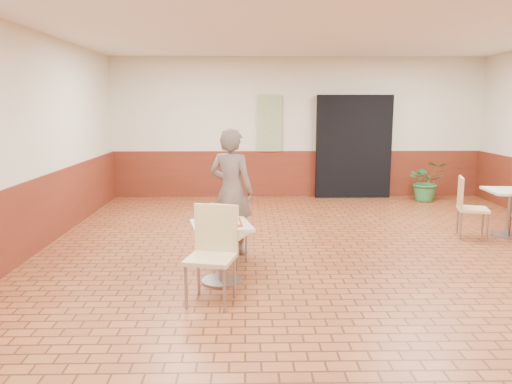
{
  "coord_description": "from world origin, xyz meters",
  "views": [
    {
      "loc": [
        -1.11,
        -5.81,
        1.99
      ],
      "look_at": [
        -0.99,
        0.12,
        0.95
      ],
      "focal_mm": 35.0,
      "sensor_mm": 36.0,
      "label": 1
    }
  ],
  "objects_px": {
    "potted_plant": "(426,181)",
    "main_table": "(221,243)",
    "chair_main_back": "(228,231)",
    "ring_donut": "(212,218)",
    "serving_tray": "(221,223)",
    "second_table": "(510,205)",
    "chair_main_front": "(213,249)",
    "paper_cup": "(233,216)",
    "customer": "(231,191)",
    "long_john_donut": "(227,220)",
    "chair_second_left": "(468,204)"
  },
  "relations": [
    {
      "from": "chair_main_back",
      "to": "main_table",
      "type": "bearing_deg",
      "value": 106.01
    },
    {
      "from": "long_john_donut",
      "to": "second_table",
      "type": "bearing_deg",
      "value": 24.62
    },
    {
      "from": "potted_plant",
      "to": "customer",
      "type": "bearing_deg",
      "value": -137.56
    },
    {
      "from": "chair_main_back",
      "to": "long_john_donut",
      "type": "relative_size",
      "value": 4.95
    },
    {
      "from": "chair_main_front",
      "to": "paper_cup",
      "type": "height_order",
      "value": "chair_main_front"
    },
    {
      "from": "long_john_donut",
      "to": "serving_tray",
      "type": "bearing_deg",
      "value": 169.71
    },
    {
      "from": "ring_donut",
      "to": "paper_cup",
      "type": "xyz_separation_m",
      "value": [
        0.24,
        -0.02,
        0.03
      ]
    },
    {
      "from": "main_table",
      "to": "serving_tray",
      "type": "xyz_separation_m",
      "value": [
        0.0,
        0.0,
        0.23
      ]
    },
    {
      "from": "ring_donut",
      "to": "potted_plant",
      "type": "height_order",
      "value": "potted_plant"
    },
    {
      "from": "chair_main_back",
      "to": "long_john_donut",
      "type": "xyz_separation_m",
      "value": [
        0.02,
        -0.58,
        0.28
      ]
    },
    {
      "from": "main_table",
      "to": "chair_main_back",
      "type": "height_order",
      "value": "chair_main_back"
    },
    {
      "from": "main_table",
      "to": "long_john_donut",
      "type": "xyz_separation_m",
      "value": [
        0.07,
        -0.01,
        0.27
      ]
    },
    {
      "from": "long_john_donut",
      "to": "paper_cup",
      "type": "distance_m",
      "value": 0.1
    },
    {
      "from": "customer",
      "to": "ring_donut",
      "type": "height_order",
      "value": "customer"
    },
    {
      "from": "serving_tray",
      "to": "ring_donut",
      "type": "bearing_deg",
      "value": 143.59
    },
    {
      "from": "long_john_donut",
      "to": "potted_plant",
      "type": "distance_m",
      "value": 6.23
    },
    {
      "from": "customer",
      "to": "ring_donut",
      "type": "bearing_deg",
      "value": 104.19
    },
    {
      "from": "potted_plant",
      "to": "long_john_donut",
      "type": "bearing_deg",
      "value": -129.68
    },
    {
      "from": "serving_tray",
      "to": "chair_second_left",
      "type": "distance_m",
      "value": 4.09
    },
    {
      "from": "chair_second_left",
      "to": "potted_plant",
      "type": "bearing_deg",
      "value": 7.89
    },
    {
      "from": "customer",
      "to": "potted_plant",
      "type": "bearing_deg",
      "value": -113.5
    },
    {
      "from": "customer",
      "to": "long_john_donut",
      "type": "height_order",
      "value": "customer"
    },
    {
      "from": "customer",
      "to": "second_table",
      "type": "height_order",
      "value": "customer"
    },
    {
      "from": "customer",
      "to": "long_john_donut",
      "type": "distance_m",
      "value": 1.18
    },
    {
      "from": "chair_main_front",
      "to": "ring_donut",
      "type": "bearing_deg",
      "value": 107.23
    },
    {
      "from": "serving_tray",
      "to": "second_table",
      "type": "relative_size",
      "value": 0.63
    },
    {
      "from": "customer",
      "to": "main_table",
      "type": "bearing_deg",
      "value": 109.94
    },
    {
      "from": "chair_main_front",
      "to": "chair_second_left",
      "type": "distance_m",
      "value": 4.41
    },
    {
      "from": "chair_main_back",
      "to": "serving_tray",
      "type": "relative_size",
      "value": 1.79
    },
    {
      "from": "chair_main_front",
      "to": "serving_tray",
      "type": "height_order",
      "value": "chair_main_front"
    },
    {
      "from": "chair_main_back",
      "to": "ring_donut",
      "type": "bearing_deg",
      "value": 93.47
    },
    {
      "from": "chair_main_front",
      "to": "serving_tray",
      "type": "bearing_deg",
      "value": 96.7
    },
    {
      "from": "potted_plant",
      "to": "ring_donut",
      "type": "bearing_deg",
      "value": -131.43
    },
    {
      "from": "ring_donut",
      "to": "second_table",
      "type": "relative_size",
      "value": 0.16
    },
    {
      "from": "long_john_donut",
      "to": "second_table",
      "type": "relative_size",
      "value": 0.23
    },
    {
      "from": "second_table",
      "to": "chair_main_front",
      "type": "bearing_deg",
      "value": -150.54
    },
    {
      "from": "ring_donut",
      "to": "chair_main_back",
      "type": "bearing_deg",
      "value": 72.51
    },
    {
      "from": "chair_main_back",
      "to": "second_table",
      "type": "bearing_deg",
      "value": -141.27
    },
    {
      "from": "main_table",
      "to": "second_table",
      "type": "distance_m",
      "value": 4.71
    },
    {
      "from": "second_table",
      "to": "chair_main_back",
      "type": "bearing_deg",
      "value": -162.23
    },
    {
      "from": "chair_main_front",
      "to": "long_john_donut",
      "type": "height_order",
      "value": "chair_main_front"
    },
    {
      "from": "ring_donut",
      "to": "second_table",
      "type": "bearing_deg",
      "value": 22.77
    },
    {
      "from": "main_table",
      "to": "ring_donut",
      "type": "bearing_deg",
      "value": 143.59
    },
    {
      "from": "potted_plant",
      "to": "main_table",
      "type": "bearing_deg",
      "value": -130.24
    },
    {
      "from": "long_john_donut",
      "to": "customer",
      "type": "bearing_deg",
      "value": 89.31
    },
    {
      "from": "serving_tray",
      "to": "chair_main_back",
      "type": "bearing_deg",
      "value": 85.05
    },
    {
      "from": "chair_main_front",
      "to": "long_john_donut",
      "type": "distance_m",
      "value": 0.57
    },
    {
      "from": "paper_cup",
      "to": "potted_plant",
      "type": "height_order",
      "value": "potted_plant"
    },
    {
      "from": "ring_donut",
      "to": "main_table",
      "type": "bearing_deg",
      "value": -36.41
    },
    {
      "from": "serving_tray",
      "to": "second_table",
      "type": "height_order",
      "value": "second_table"
    }
  ]
}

